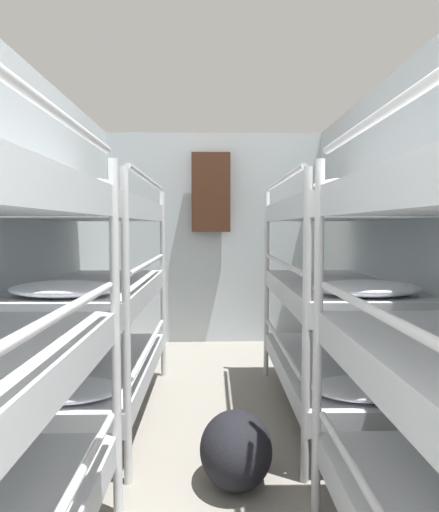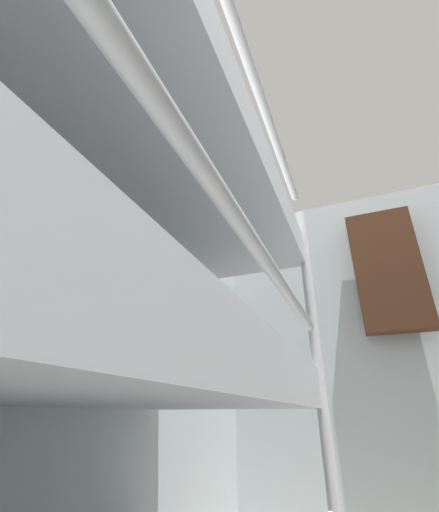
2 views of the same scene
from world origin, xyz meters
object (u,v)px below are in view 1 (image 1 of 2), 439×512
(bunk_stack_left_far, at_px, (94,292))
(duffel_bag, at_px, (236,449))
(bunk_stack_right_far, at_px, (336,291))
(hanging_coat, at_px, (211,193))

(bunk_stack_left_far, relative_size, duffel_bag, 3.75)
(bunk_stack_left_far, height_order, duffel_bag, bunk_stack_left_far)
(bunk_stack_right_far, relative_size, hanging_coat, 2.01)
(duffel_bag, relative_size, hanging_coat, 0.54)
(bunk_stack_right_far, distance_m, hanging_coat, 2.40)
(bunk_stack_left_far, relative_size, hanging_coat, 2.01)
(bunk_stack_left_far, distance_m, duffel_bag, 1.46)
(duffel_bag, bearing_deg, bunk_stack_left_far, 138.89)
(bunk_stack_left_far, bearing_deg, bunk_stack_right_far, 0.00)
(bunk_stack_left_far, height_order, bunk_stack_right_far, same)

